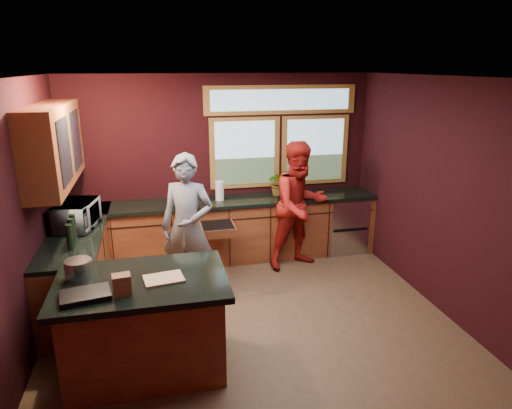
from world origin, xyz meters
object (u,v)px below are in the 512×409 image
object	(u,v)px
cutting_board	(164,279)
stock_pot	(79,269)
person_red	(300,205)
person_grey	(188,227)
island	(145,324)

from	to	relation	value
cutting_board	stock_pot	bearing A→B (deg)	165.07
person_red	stock_pot	size ratio (longest dim) A/B	7.59
stock_pot	person_grey	bearing A→B (deg)	49.48
cutting_board	stock_pot	size ratio (longest dim) A/B	1.46
person_grey	cutting_board	distance (m)	1.50
cutting_board	person_red	bearing A→B (deg)	45.84
island	cutting_board	world-z (taller)	cutting_board
person_grey	island	bearing A→B (deg)	-86.40
cutting_board	stock_pot	xyz separation A→B (m)	(-0.75, 0.20, 0.08)
cutting_board	stock_pot	world-z (taller)	stock_pot
island	stock_pot	xyz separation A→B (m)	(-0.55, 0.15, 0.56)
island	cutting_board	distance (m)	0.52
person_grey	stock_pot	bearing A→B (deg)	-106.35
person_grey	stock_pot	size ratio (longest dim) A/B	7.57
person_red	cutting_board	bearing A→B (deg)	-150.34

